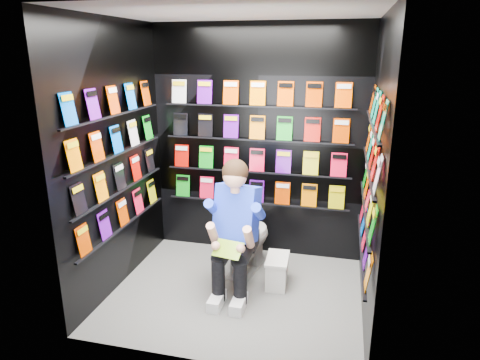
# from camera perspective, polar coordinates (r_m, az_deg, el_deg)

# --- Properties ---
(floor) EXTENTS (2.40, 2.40, 0.00)m
(floor) POSITION_cam_1_polar(r_m,az_deg,el_deg) (4.37, -0.52, -14.84)
(floor) COLOR #61615F
(floor) RESTS_ON ground
(ceiling) EXTENTS (2.40, 2.40, 0.00)m
(ceiling) POSITION_cam_1_polar(r_m,az_deg,el_deg) (3.73, -0.64, 21.53)
(ceiling) COLOR white
(ceiling) RESTS_ON floor
(wall_back) EXTENTS (2.40, 0.04, 2.60)m
(wall_back) POSITION_cam_1_polar(r_m,az_deg,el_deg) (4.80, 2.38, 4.85)
(wall_back) COLOR black
(wall_back) RESTS_ON floor
(wall_front) EXTENTS (2.40, 0.04, 2.60)m
(wall_front) POSITION_cam_1_polar(r_m,az_deg,el_deg) (2.94, -5.39, -3.01)
(wall_front) COLOR black
(wall_front) RESTS_ON floor
(wall_left) EXTENTS (0.04, 2.00, 2.60)m
(wall_left) POSITION_cam_1_polar(r_m,az_deg,el_deg) (4.30, -16.29, 2.77)
(wall_left) COLOR black
(wall_left) RESTS_ON floor
(wall_right) EXTENTS (0.04, 2.00, 2.60)m
(wall_right) POSITION_cam_1_polar(r_m,az_deg,el_deg) (3.75, 17.49, 0.67)
(wall_right) COLOR black
(wall_right) RESTS_ON floor
(comics_back) EXTENTS (2.10, 0.06, 1.37)m
(comics_back) POSITION_cam_1_polar(r_m,az_deg,el_deg) (4.77, 2.30, 4.84)
(comics_back) COLOR #BD0D05
(comics_back) RESTS_ON wall_back
(comics_left) EXTENTS (0.06, 1.70, 1.37)m
(comics_left) POSITION_cam_1_polar(r_m,az_deg,el_deg) (4.28, -15.95, 2.82)
(comics_left) COLOR #BD0D05
(comics_left) RESTS_ON wall_left
(comics_right) EXTENTS (0.06, 1.70, 1.37)m
(comics_right) POSITION_cam_1_polar(r_m,az_deg,el_deg) (3.75, 17.04, 0.77)
(comics_right) COLOR #BD0D05
(comics_right) RESTS_ON wall_right
(toilet) EXTENTS (0.55, 0.81, 0.73)m
(toilet) POSITION_cam_1_polar(r_m,az_deg,el_deg) (4.63, 0.81, -7.74)
(toilet) COLOR white
(toilet) RESTS_ON floor
(longbox) EXTENTS (0.22, 0.37, 0.27)m
(longbox) POSITION_cam_1_polar(r_m,az_deg,el_deg) (4.47, 4.97, -12.12)
(longbox) COLOR silver
(longbox) RESTS_ON floor
(longbox_lid) EXTENTS (0.24, 0.39, 0.03)m
(longbox_lid) POSITION_cam_1_polar(r_m,az_deg,el_deg) (4.40, 5.02, -10.40)
(longbox_lid) COLOR silver
(longbox_lid) RESTS_ON longbox
(reader) EXTENTS (0.69, 0.89, 1.48)m
(reader) POSITION_cam_1_polar(r_m,az_deg,el_deg) (4.13, -0.35, -4.52)
(reader) COLOR #1831C7
(reader) RESTS_ON toilet
(held_comic) EXTENTS (0.29, 0.20, 0.11)m
(held_comic) POSITION_cam_1_polar(r_m,az_deg,el_deg) (3.90, -1.61, -9.22)
(held_comic) COLOR green
(held_comic) RESTS_ON reader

